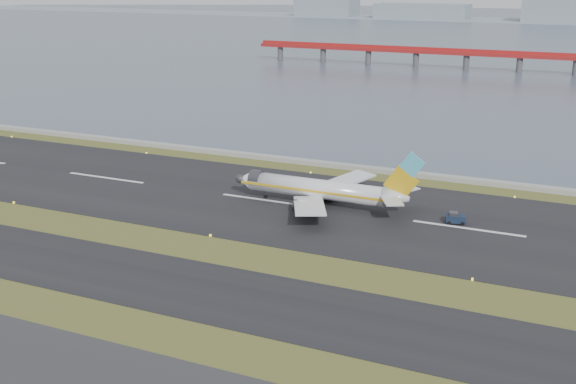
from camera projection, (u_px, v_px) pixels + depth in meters
name	position (u px, v px, depth m)	size (l,w,h in m)	color
ground	(187.00, 251.00, 118.67)	(1000.00, 1000.00, 0.00)	#374719
taxiway_strip	(144.00, 278.00, 108.21)	(1000.00, 18.00, 0.10)	black
runway_strip	(267.00, 201.00, 144.76)	(1000.00, 45.00, 0.10)	black
seawall	(323.00, 164.00, 170.74)	(1000.00, 2.50, 1.00)	gray
bay_water	(529.00, 35.00, 518.96)	(1400.00, 800.00, 1.30)	#414D5D
red_pier	(520.00, 56.00, 326.16)	(260.00, 5.00, 10.20)	#A61D1C
far_shoreline	(568.00, 15.00, 651.01)	(1400.00, 80.00, 60.50)	gray
airliner	(323.00, 190.00, 140.27)	(38.52, 32.89, 12.80)	white
pushback_tug	(455.00, 218.00, 131.31)	(3.83, 2.76, 2.21)	#121D32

